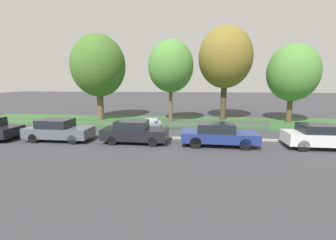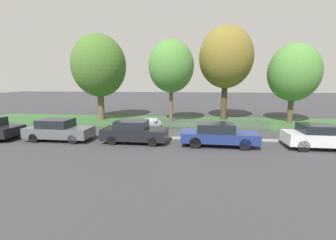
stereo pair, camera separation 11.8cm
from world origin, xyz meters
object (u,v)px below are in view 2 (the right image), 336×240
Objects in this scene: parked_car_red_compact at (218,134)px; tree_nearest_kerb at (99,66)px; covered_motorcycle at (151,124)px; parked_car_navy_estate at (134,132)px; tree_mid_park at (226,58)px; tree_behind_motorcycle at (171,66)px; tree_far_left at (294,73)px; parked_car_black_saloon at (59,130)px; parked_car_white_van at (319,136)px.

tree_nearest_kerb reaches higher than parked_car_red_compact.
tree_nearest_kerb reaches higher than covered_motorcycle.
tree_mid_park is at bearing 54.98° from parked_car_navy_estate.
tree_behind_motorcycle is 1.05× the size of tree_far_left.
tree_far_left reaches higher than parked_car_red_compact.
tree_mid_park is at bearing 82.19° from parked_car_red_compact.
tree_nearest_kerb is at bearing -179.33° from tree_far_left.
parked_car_white_van reaches higher than parked_car_black_saloon.
parked_car_black_saloon is at bearing -155.06° from tree_far_left.
tree_far_left is at bearing 5.57° from tree_behind_motorcycle.
tree_nearest_kerb is (-10.58, 8.21, 4.53)m from parked_car_red_compact.
parked_car_white_van is 2.05× the size of covered_motorcycle.
tree_behind_motorcycle is (1.67, 7.18, 4.41)m from parked_car_navy_estate.
tree_mid_park reaches higher than tree_nearest_kerb.
tree_mid_park is (11.79, 9.10, 5.30)m from parked_car_black_saloon.
parked_car_white_van is at bearing -66.24° from tree_mid_park.
covered_motorcycle is 0.25× the size of tree_behind_motorcycle.
covered_motorcycle is at bearing -40.71° from tree_nearest_kerb.
covered_motorcycle is 0.26× the size of tree_far_left.
tree_mid_park is (1.59, 9.28, 5.30)m from parked_car_red_compact.
parked_car_black_saloon is at bearing -179.46° from parked_car_white_van.
parked_car_black_saloon reaches higher than parked_car_red_compact.
tree_nearest_kerb is (-6.00, 5.16, 4.58)m from covered_motorcycle.
tree_nearest_kerb is at bearing 93.78° from parked_car_black_saloon.
parked_car_red_compact is at bearing -37.81° from tree_nearest_kerb.
parked_car_black_saloon is at bearing -179.11° from parked_car_red_compact.
parked_car_white_van is (10.83, -0.18, 0.02)m from parked_car_navy_estate.
parked_car_navy_estate is at bearing -102.24° from covered_motorcycle.
tree_far_left is at bearing 78.87° from parked_car_white_van.
covered_motorcycle is (5.62, 2.87, -0.04)m from parked_car_black_saloon.
parked_car_navy_estate is at bearing -126.50° from tree_mid_park.
parked_car_black_saloon is 0.59× the size of tree_far_left.
tree_far_left reaches higher than parked_car_white_van.
tree_far_left is (5.94, -0.85, -1.46)m from tree_mid_park.
tree_behind_motorcycle reaches higher than parked_car_red_compact.
parked_car_navy_estate is at bearing -103.12° from tree_behind_motorcycle.
parked_car_navy_estate is at bearing 0.95° from parked_car_black_saloon.
tree_mid_park is (12.17, 1.07, 0.77)m from tree_nearest_kerb.
parked_car_red_compact is 5.50m from covered_motorcycle.
parked_car_black_saloon is at bearing -142.34° from tree_mid_park.
parked_car_white_van is 9.45m from tree_far_left.
parked_car_white_van is 12.55m from tree_behind_motorcycle.
tree_behind_motorcycle reaches higher than parked_car_navy_estate.
tree_far_left is (7.53, 8.42, 3.84)m from parked_car_red_compact.
tree_far_left is at bearing 34.55° from parked_car_navy_estate.
tree_mid_park is 6.18m from tree_far_left.
tree_mid_park is (5.07, 1.93, 0.90)m from tree_behind_motorcycle.
parked_car_navy_estate is at bearing -179.73° from parked_car_white_van.
parked_car_red_compact is 1.19× the size of parked_car_white_van.
covered_motorcycle is at bearing -134.73° from tree_mid_park.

